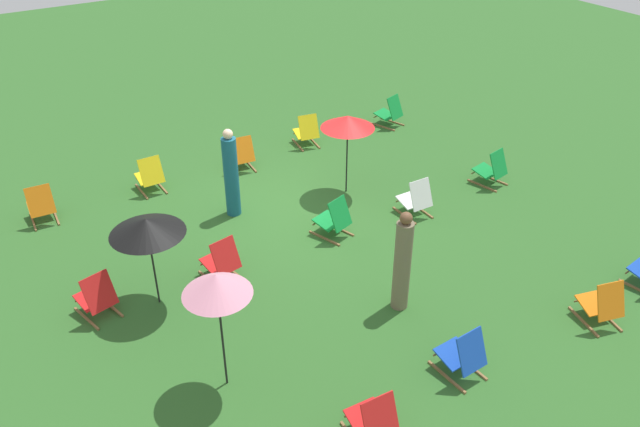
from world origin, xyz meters
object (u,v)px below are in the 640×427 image
(umbrella_0, at_px, (217,285))
(deckchair_8, at_px, (492,169))
(deckchair_0, at_px, (373,421))
(deckchair_14, at_px, (602,304))
(deckchair_1, at_px, (97,297))
(deckchair_6, at_px, (150,176))
(deckchair_4, at_px, (334,219))
(umbrella_1, at_px, (147,226))
(deckchair_3, at_px, (390,112))
(deckchair_13, at_px, (416,199))
(deckchair_7, at_px, (222,261))
(deckchair_5, at_px, (41,205))
(person_1, at_px, (402,263))
(deckchair_2, at_px, (307,132))
(deckchair_12, at_px, (241,155))
(deckchair_10, at_px, (463,355))
(person_0, at_px, (231,175))
(umbrella_2, at_px, (348,122))

(umbrella_0, bearing_deg, deckchair_8, -163.36)
(deckchair_0, relative_size, deckchair_14, 0.97)
(deckchair_1, height_order, deckchair_6, same)
(deckchair_4, xyz_separation_m, umbrella_1, (3.60, 0.12, 1.15))
(deckchair_1, relative_size, umbrella_0, 0.44)
(deckchair_3, bearing_deg, deckchair_13, 41.05)
(deckchair_6, xyz_separation_m, deckchair_7, (0.02, 3.69, 0.00))
(deckchair_0, distance_m, deckchair_3, 10.17)
(deckchair_6, relative_size, umbrella_1, 0.50)
(deckchair_0, xyz_separation_m, deckchair_4, (-2.24, -4.31, 0.00))
(deckchair_5, bearing_deg, deckchair_0, 110.19)
(person_1, bearing_deg, umbrella_1, -127.64)
(deckchair_2, relative_size, deckchair_14, 0.97)
(deckchair_4, relative_size, deckchair_5, 1.04)
(deckchair_2, height_order, deckchair_12, same)
(umbrella_0, bearing_deg, deckchair_7, -113.78)
(deckchair_3, distance_m, deckchair_12, 4.41)
(deckchair_6, height_order, deckchair_13, same)
(deckchair_1, height_order, person_1, person_1)
(deckchair_10, distance_m, deckchair_14, 2.68)
(deckchair_7, bearing_deg, deckchair_12, -131.70)
(person_0, bearing_deg, deckchair_13, -178.45)
(deckchair_1, bearing_deg, deckchair_5, -101.93)
(deckchair_8, relative_size, person_0, 0.45)
(deckchair_3, bearing_deg, deckchair_5, -17.64)
(deckchair_6, height_order, deckchair_7, same)
(deckchair_0, distance_m, deckchair_4, 4.86)
(deckchair_5, height_order, person_0, person_0)
(deckchair_8, relative_size, umbrella_2, 0.47)
(deckchair_8, xyz_separation_m, umbrella_0, (7.50, 2.24, 1.42))
(deckchair_0, xyz_separation_m, deckchair_2, (-3.90, -8.05, 0.00))
(deckchair_1, bearing_deg, umbrella_2, 178.09)
(umbrella_0, bearing_deg, deckchair_12, -118.39)
(deckchair_5, height_order, deckchair_14, same)
(deckchair_13, distance_m, umbrella_2, 2.11)
(deckchair_0, xyz_separation_m, deckchair_3, (-6.39, -7.91, 0.00))
(deckchair_4, distance_m, deckchair_14, 4.92)
(umbrella_0, bearing_deg, umbrella_1, -85.46)
(deckchair_2, distance_m, person_1, 6.41)
(deckchair_7, bearing_deg, umbrella_2, -169.33)
(deckchair_5, bearing_deg, deckchair_7, 124.68)
(deckchair_2, height_order, deckchair_8, same)
(deckchair_5, relative_size, deckchair_8, 0.99)
(deckchair_1, height_order, deckchair_2, same)
(deckchair_1, distance_m, umbrella_2, 5.98)
(deckchair_7, distance_m, deckchair_8, 6.49)
(deckchair_5, height_order, deckchair_6, same)
(deckchair_10, xyz_separation_m, umbrella_2, (-1.64, -5.36, 1.27))
(deckchair_1, xyz_separation_m, deckchair_10, (-4.08, 4.14, 0.00))
(deckchair_0, bearing_deg, deckchair_2, -112.30)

